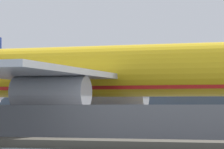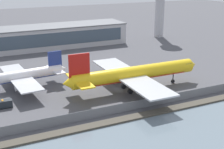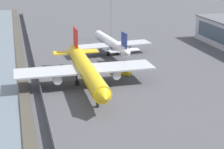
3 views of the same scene
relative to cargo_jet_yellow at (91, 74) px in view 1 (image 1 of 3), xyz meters
The scene contains 4 objects.
ground_plane 7.23m from the cargo_jet_yellow, 150.84° to the left, with size 500.00×500.00×0.00m, color #4C4C51.
cargo_jet_yellow is the anchor object (origin of this frame).
baggage_tug 17.09m from the cargo_jet_yellow, 116.33° to the left, with size 3.52×3.21×1.80m.
terminal_building 71.61m from the cargo_jet_yellow, 98.94° to the left, with size 82.29×18.35×10.98m.
Camera 1 is at (24.10, -58.43, 2.54)m, focal length 105.00 mm.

